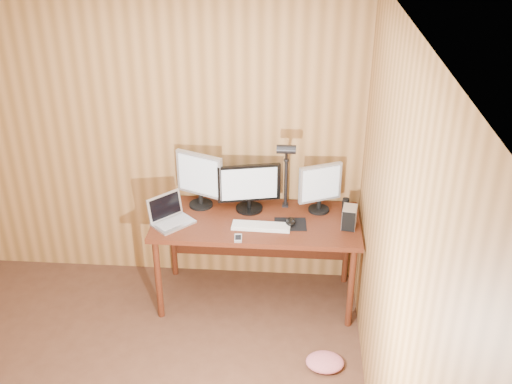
# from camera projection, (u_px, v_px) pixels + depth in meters

# --- Properties ---
(room_shell) EXTENTS (4.00, 4.00, 4.00)m
(room_shell) POSITION_uv_depth(u_px,v_px,m) (50.00, 289.00, 3.04)
(room_shell) COLOR #52301F
(room_shell) RESTS_ON ground
(desk) EXTENTS (1.60, 0.70, 0.75)m
(desk) POSITION_uv_depth(u_px,v_px,m) (257.00, 228.00, 4.77)
(desk) COLOR #4D1F10
(desk) RESTS_ON floor
(monitor_center) EXTENTS (0.49, 0.22, 0.39)m
(monitor_center) POSITION_uv_depth(u_px,v_px,m) (249.00, 187.00, 4.70)
(monitor_center) COLOR black
(monitor_center) RESTS_ON desk
(monitor_left) EXTENTS (0.39, 0.20, 0.46)m
(monitor_left) POSITION_uv_depth(u_px,v_px,m) (200.00, 178.00, 4.73)
(monitor_left) COLOR black
(monitor_left) RESTS_ON desk
(monitor_right) EXTENTS (0.33, 0.17, 0.40)m
(monitor_right) POSITION_uv_depth(u_px,v_px,m) (320.00, 187.00, 4.68)
(monitor_right) COLOR black
(monitor_right) RESTS_ON desk
(laptop) EXTENTS (0.37, 0.37, 0.21)m
(laptop) POSITION_uv_depth(u_px,v_px,m) (170.00, 216.00, 4.59)
(laptop) COLOR silver
(laptop) RESTS_ON desk
(keyboard) EXTENTS (0.45, 0.15, 0.02)m
(keyboard) POSITION_uv_depth(u_px,v_px,m) (261.00, 226.00, 4.54)
(keyboard) COLOR white
(keyboard) RESTS_ON desk
(mousepad) EXTENTS (0.25, 0.21, 0.00)m
(mousepad) POSITION_uv_depth(u_px,v_px,m) (290.00, 224.00, 4.58)
(mousepad) COLOR black
(mousepad) RESTS_ON desk
(mouse) EXTENTS (0.08, 0.12, 0.04)m
(mouse) POSITION_uv_depth(u_px,v_px,m) (290.00, 222.00, 4.57)
(mouse) COLOR black
(mouse) RESTS_ON mousepad
(hard_drive) EXTENTS (0.12, 0.16, 0.17)m
(hard_drive) POSITION_uv_depth(u_px,v_px,m) (349.00, 217.00, 4.52)
(hard_drive) COLOR silver
(hard_drive) RESTS_ON desk
(phone) EXTENTS (0.06, 0.11, 0.01)m
(phone) POSITION_uv_depth(u_px,v_px,m) (238.00, 238.00, 4.40)
(phone) COLOR silver
(phone) RESTS_ON desk
(speaker) EXTENTS (0.05, 0.05, 0.13)m
(speaker) POSITION_uv_depth(u_px,v_px,m) (345.00, 206.00, 4.71)
(speaker) COLOR black
(speaker) RESTS_ON desk
(desk_lamp) EXTENTS (0.15, 0.21, 0.64)m
(desk_lamp) POSITION_uv_depth(u_px,v_px,m) (286.00, 166.00, 4.59)
(desk_lamp) COLOR black
(desk_lamp) RESTS_ON desk
(fabric_pile) EXTENTS (0.32, 0.29, 0.09)m
(fabric_pile) POSITION_uv_depth(u_px,v_px,m) (325.00, 362.00, 4.26)
(fabric_pile) COLOR #CE6370
(fabric_pile) RESTS_ON floor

